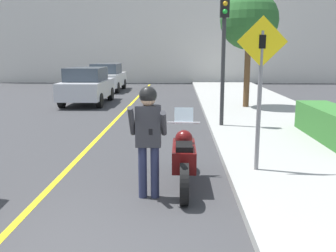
% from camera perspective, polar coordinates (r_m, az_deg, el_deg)
% --- Properties ---
extents(sidewalk_curb, '(4.40, 44.00, 0.15)m').
position_cam_1_polar(sidewalk_curb, '(8.79, 22.61, -4.71)').
color(sidewalk_curb, '#9E9E99').
rests_on(sidewalk_curb, ground).
extents(road_center_line, '(0.12, 36.00, 0.01)m').
position_cam_1_polar(road_center_line, '(10.43, -10.84, -2.04)').
color(road_center_line, yellow).
rests_on(road_center_line, ground).
extents(building_backdrop, '(28.00, 1.20, 8.78)m').
position_cam_1_polar(building_backdrop, '(30.02, -1.37, 15.02)').
color(building_backdrop, beige).
rests_on(building_backdrop, ground).
extents(motorcycle, '(0.62, 2.36, 1.32)m').
position_cam_1_polar(motorcycle, '(6.67, 2.43, -4.81)').
color(motorcycle, black).
rests_on(motorcycle, ground).
extents(person_biker, '(0.59, 0.49, 1.83)m').
position_cam_1_polar(person_biker, '(5.96, -3.02, -0.57)').
color(person_biker, '#282D4C').
rests_on(person_biker, ground).
extents(crossing_sign, '(0.91, 0.08, 2.84)m').
position_cam_1_polar(crossing_sign, '(7.07, 13.89, 6.86)').
color(crossing_sign, slate).
rests_on(crossing_sign, sidewalk_curb).
extents(traffic_light, '(0.26, 0.30, 3.96)m').
position_cam_1_polar(traffic_light, '(11.43, 8.53, 13.74)').
color(traffic_light, '#2D2D30').
rests_on(traffic_light, sidewalk_curb).
extents(hedge_row, '(0.90, 3.52, 0.79)m').
position_cam_1_polar(hedge_row, '(10.40, 23.94, 0.21)').
color(hedge_row, '#33702D').
rests_on(hedge_row, sidewalk_curb).
extents(street_tree, '(2.31, 2.31, 4.61)m').
position_cam_1_polar(street_tree, '(15.70, 12.26, 15.40)').
color(street_tree, brown).
rests_on(street_tree, sidewalk_curb).
extents(parked_car_silver, '(1.88, 4.20, 1.68)m').
position_cam_1_polar(parked_car_silver, '(17.76, -12.21, 6.06)').
color(parked_car_silver, black).
rests_on(parked_car_silver, ground).
extents(parked_car_white, '(1.88, 4.20, 1.68)m').
position_cam_1_polar(parked_car_white, '(23.73, -9.26, 7.38)').
color(parked_car_white, black).
rests_on(parked_car_white, ground).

